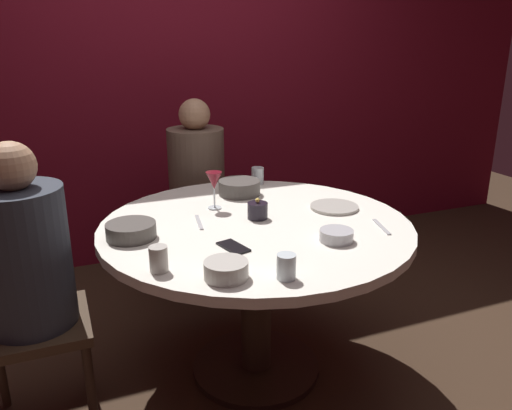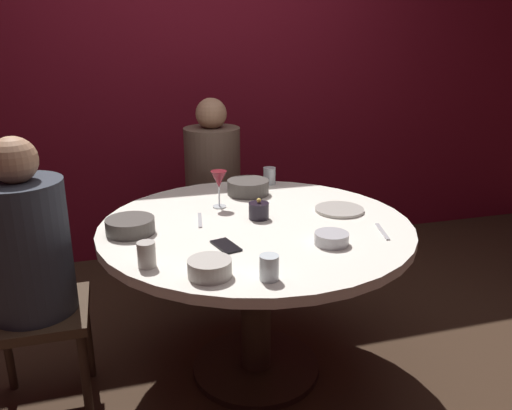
# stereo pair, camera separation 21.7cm
# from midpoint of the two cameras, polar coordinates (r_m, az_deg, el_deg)

# --- Properties ---
(ground_plane) EXTENTS (8.00, 8.00, 0.00)m
(ground_plane) POSITION_cam_midpoint_polar(r_m,az_deg,el_deg) (2.56, 2.55, -17.94)
(ground_plane) COLOR #382619
(back_wall) EXTENTS (6.00, 0.10, 2.60)m
(back_wall) POSITION_cam_midpoint_polar(r_m,az_deg,el_deg) (3.59, -5.41, 14.86)
(back_wall) COLOR maroon
(back_wall) RESTS_ON ground
(dining_table) EXTENTS (1.35, 1.35, 0.75)m
(dining_table) POSITION_cam_midpoint_polar(r_m,az_deg,el_deg) (2.26, 2.77, -5.65)
(dining_table) COLOR silver
(dining_table) RESTS_ON ground
(seated_diner_left) EXTENTS (0.40, 0.40, 1.18)m
(seated_diner_left) POSITION_cam_midpoint_polar(r_m,az_deg,el_deg) (2.12, -21.65, -4.95)
(seated_diner_left) COLOR #3F2D1E
(seated_diner_left) RESTS_ON ground
(seated_diner_back) EXTENTS (0.40, 0.40, 1.18)m
(seated_diner_back) POSITION_cam_midpoint_polar(r_m,az_deg,el_deg) (3.07, -2.86, 3.48)
(seated_diner_back) COLOR #3F2D1E
(seated_diner_back) RESTS_ON ground
(candle_holder) EXTENTS (0.09, 0.09, 0.09)m
(candle_holder) POSITION_cam_midpoint_polar(r_m,az_deg,el_deg) (2.24, 3.10, -0.68)
(candle_holder) COLOR black
(candle_holder) RESTS_ON dining_table
(wine_glass) EXTENTS (0.08, 0.08, 0.18)m
(wine_glass) POSITION_cam_midpoint_polar(r_m,az_deg,el_deg) (2.36, -1.57, 2.68)
(wine_glass) COLOR silver
(wine_glass) RESTS_ON dining_table
(dinner_plate) EXTENTS (0.23, 0.23, 0.01)m
(dinner_plate) POSITION_cam_midpoint_polar(r_m,az_deg,el_deg) (2.39, 11.93, -0.56)
(dinner_plate) COLOR #B2ADA3
(dinner_plate) RESTS_ON dining_table
(cell_phone) EXTENTS (0.10, 0.15, 0.01)m
(cell_phone) POSITION_cam_midpoint_polar(r_m,az_deg,el_deg) (1.95, -0.21, -4.67)
(cell_phone) COLOR black
(cell_phone) RESTS_ON dining_table
(bowl_serving_large) EXTENTS (0.13, 0.13, 0.05)m
(bowl_serving_large) POSITION_cam_midpoint_polar(r_m,az_deg,el_deg) (2.01, 11.57, -3.77)
(bowl_serving_large) COLOR #B7B7BC
(bowl_serving_large) RESTS_ON dining_table
(bowl_salad_center) EXTENTS (0.20, 0.20, 0.06)m
(bowl_salad_center) POSITION_cam_midpoint_polar(r_m,az_deg,el_deg) (2.11, -11.10, -2.36)
(bowl_salad_center) COLOR #4C4742
(bowl_salad_center) RESTS_ON dining_table
(bowl_small_white) EXTENTS (0.15, 0.15, 0.06)m
(bowl_small_white) POSITION_cam_midpoint_polar(r_m,az_deg,el_deg) (1.71, -1.57, -7.17)
(bowl_small_white) COLOR #B2ADA3
(bowl_small_white) RESTS_ON dining_table
(bowl_sauce_side) EXTENTS (0.21, 0.21, 0.07)m
(bowl_sauce_side) POSITION_cam_midpoint_polar(r_m,az_deg,el_deg) (2.59, 1.51, 1.98)
(bowl_sauce_side) COLOR #4C4742
(bowl_sauce_side) RESTS_ON dining_table
(cup_near_candle) EXTENTS (0.07, 0.07, 0.09)m
(cup_near_candle) POSITION_cam_midpoint_polar(r_m,az_deg,el_deg) (1.69, 5.21, -7.10)
(cup_near_candle) COLOR silver
(cup_near_candle) RESTS_ON dining_table
(cup_by_left_diner) EXTENTS (0.06, 0.06, 0.09)m
(cup_by_left_diner) POSITION_cam_midpoint_polar(r_m,az_deg,el_deg) (1.79, -8.81, -5.59)
(cup_by_left_diner) COLOR #B2ADA3
(cup_by_left_diner) RESTS_ON dining_table
(cup_by_right_diner) EXTENTS (0.07, 0.07, 0.09)m
(cup_by_right_diner) POSITION_cam_midpoint_polar(r_m,az_deg,el_deg) (2.77, 3.77, 3.25)
(cup_by_right_diner) COLOR silver
(cup_by_right_diner) RESTS_ON dining_table
(fork_near_plate) EXTENTS (0.04, 0.18, 0.01)m
(fork_near_plate) POSITION_cam_midpoint_polar(r_m,az_deg,el_deg) (2.22, -3.55, -1.75)
(fork_near_plate) COLOR #B7B7BC
(fork_near_plate) RESTS_ON dining_table
(knife_near_plate) EXTENTS (0.06, 0.18, 0.01)m
(knife_near_plate) POSITION_cam_midpoint_polar(r_m,az_deg,el_deg) (2.18, 16.80, -2.92)
(knife_near_plate) COLOR #B7B7BC
(knife_near_plate) RESTS_ON dining_table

